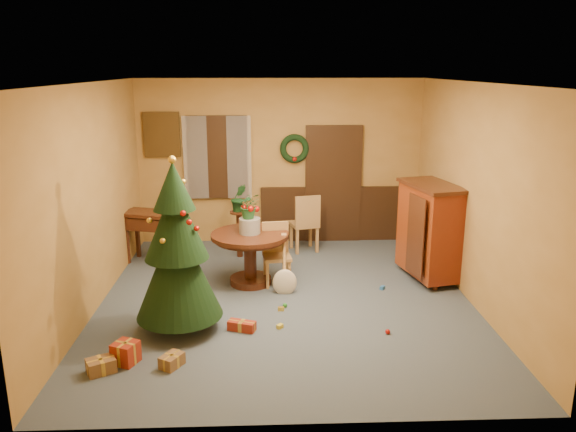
{
  "coord_description": "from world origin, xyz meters",
  "views": [
    {
      "loc": [
        -0.26,
        -7.11,
        3.1
      ],
      "look_at": [
        0.05,
        0.4,
        1.09
      ],
      "focal_mm": 35.0,
      "sensor_mm": 36.0,
      "label": 1
    }
  ],
  "objects_px": {
    "writing_desk": "(154,225)",
    "sideboard": "(430,229)",
    "christmas_tree": "(177,250)",
    "dining_table": "(250,249)",
    "chair_near": "(276,251)"
  },
  "relations": [
    {
      "from": "christmas_tree",
      "to": "dining_table",
      "type": "bearing_deg",
      "value": 60.62
    },
    {
      "from": "writing_desk",
      "to": "dining_table",
      "type": "bearing_deg",
      "value": -32.52
    },
    {
      "from": "christmas_tree",
      "to": "sideboard",
      "type": "height_order",
      "value": "christmas_tree"
    },
    {
      "from": "dining_table",
      "to": "sideboard",
      "type": "relative_size",
      "value": 0.77
    },
    {
      "from": "dining_table",
      "to": "sideboard",
      "type": "xyz_separation_m",
      "value": [
        2.65,
        0.1,
        0.24
      ]
    },
    {
      "from": "chair_near",
      "to": "sideboard",
      "type": "xyz_separation_m",
      "value": [
        2.27,
        0.07,
        0.29
      ]
    },
    {
      "from": "dining_table",
      "to": "writing_desk",
      "type": "bearing_deg",
      "value": 147.48
    },
    {
      "from": "chair_near",
      "to": "christmas_tree",
      "type": "distance_m",
      "value": 1.97
    },
    {
      "from": "writing_desk",
      "to": "sideboard",
      "type": "xyz_separation_m",
      "value": [
        4.22,
        -0.9,
        0.14
      ]
    },
    {
      "from": "chair_near",
      "to": "christmas_tree",
      "type": "bearing_deg",
      "value": -128.86
    },
    {
      "from": "christmas_tree",
      "to": "writing_desk",
      "type": "xyz_separation_m",
      "value": [
        -0.76,
        2.45,
        -0.37
      ]
    },
    {
      "from": "dining_table",
      "to": "writing_desk",
      "type": "xyz_separation_m",
      "value": [
        -1.57,
        1.0,
        0.09
      ]
    },
    {
      "from": "dining_table",
      "to": "chair_near",
      "type": "relative_size",
      "value": 1.25
    },
    {
      "from": "christmas_tree",
      "to": "writing_desk",
      "type": "distance_m",
      "value": 2.59
    },
    {
      "from": "writing_desk",
      "to": "sideboard",
      "type": "bearing_deg",
      "value": -12.02
    }
  ]
}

